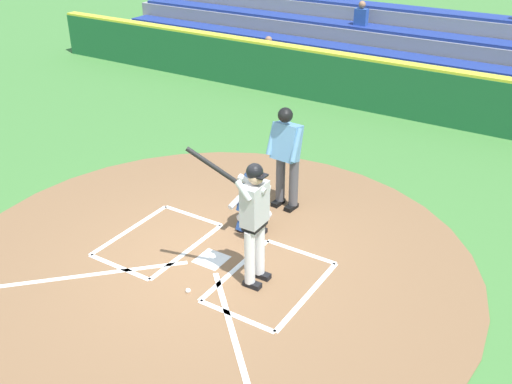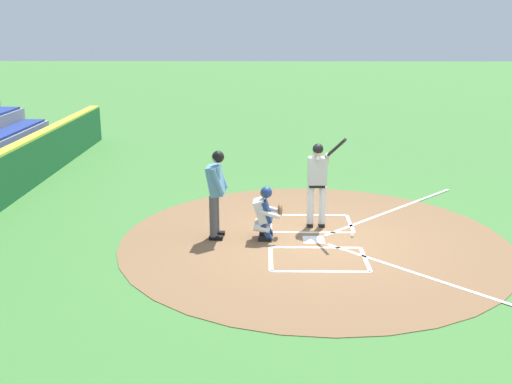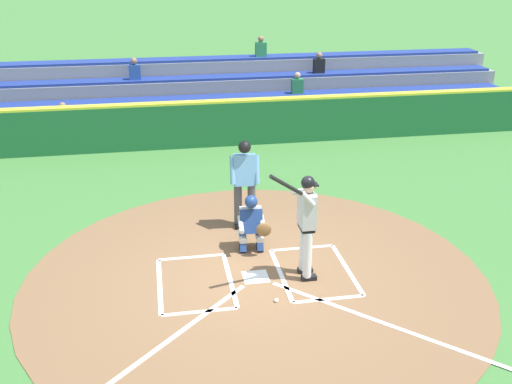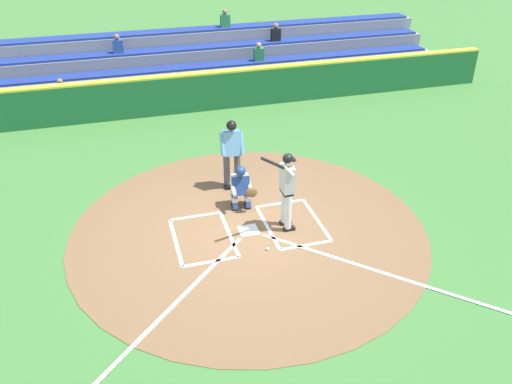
{
  "view_description": "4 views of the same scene",
  "coord_description": "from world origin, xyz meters",
  "px_view_note": "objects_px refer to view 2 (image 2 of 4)",
  "views": [
    {
      "loc": [
        -4.54,
        5.97,
        5.13
      ],
      "look_at": [
        -0.54,
        -0.41,
        1.14
      ],
      "focal_mm": 41.56,
      "sensor_mm": 36.0,
      "label": 1
    },
    {
      "loc": [
        11.65,
        -1.03,
        4.35
      ],
      "look_at": [
        0.46,
        -1.19,
        1.17
      ],
      "focal_mm": 41.93,
      "sensor_mm": 36.0,
      "label": 2
    },
    {
      "loc": [
        1.55,
        8.91,
        5.36
      ],
      "look_at": [
        -0.23,
        -1.25,
        1.08
      ],
      "focal_mm": 42.1,
      "sensor_mm": 36.0,
      "label": 3
    },
    {
      "loc": [
        2.61,
        9.7,
        6.91
      ],
      "look_at": [
        -0.26,
        -0.28,
        0.81
      ],
      "focal_mm": 37.78,
      "sensor_mm": 36.0,
      "label": 4
    }
  ],
  "objects_px": {
    "catcher": "(265,212)",
    "plate_umpire": "(216,188)",
    "batter": "(318,179)",
    "baseball": "(352,236)"
  },
  "relations": [
    {
      "from": "plate_umpire",
      "to": "baseball",
      "type": "xyz_separation_m",
      "value": [
        -0.06,
        2.85,
        -1.04
      ]
    },
    {
      "from": "plate_umpire",
      "to": "baseball",
      "type": "height_order",
      "value": "plate_umpire"
    },
    {
      "from": "catcher",
      "to": "plate_umpire",
      "type": "xyz_separation_m",
      "value": [
        -0.03,
        -1.02,
        0.49
      ]
    },
    {
      "from": "batter",
      "to": "catcher",
      "type": "distance_m",
      "value": 1.44
    },
    {
      "from": "batter",
      "to": "plate_umpire",
      "type": "distance_m",
      "value": 2.26
    },
    {
      "from": "plate_umpire",
      "to": "baseball",
      "type": "distance_m",
      "value": 3.03
    },
    {
      "from": "catcher",
      "to": "baseball",
      "type": "bearing_deg",
      "value": 92.86
    },
    {
      "from": "plate_umpire",
      "to": "batter",
      "type": "bearing_deg",
      "value": 108.23
    },
    {
      "from": "batter",
      "to": "plate_umpire",
      "type": "relative_size",
      "value": 1.14
    },
    {
      "from": "catcher",
      "to": "plate_umpire",
      "type": "relative_size",
      "value": 0.61
    }
  ]
}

